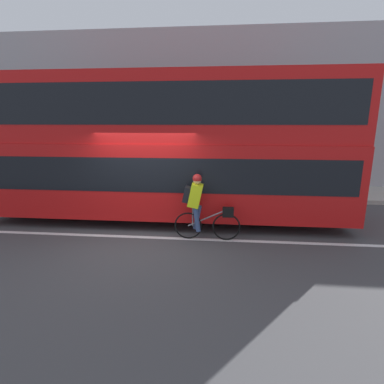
% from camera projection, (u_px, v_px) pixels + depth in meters
% --- Properties ---
extents(ground_plane, '(80.00, 80.00, 0.00)m').
position_uv_depth(ground_plane, '(142.00, 239.00, 7.20)').
color(ground_plane, '#424244').
extents(road_center_line, '(50.00, 0.14, 0.01)m').
position_uv_depth(road_center_line, '(144.00, 237.00, 7.32)').
color(road_center_line, silver).
rests_on(road_center_line, ground_plane).
extents(sidewalk_curb, '(60.00, 2.38, 0.14)m').
position_uv_depth(sidewalk_curb, '(174.00, 190.00, 11.98)').
color(sidewalk_curb, '#A8A399').
rests_on(sidewalk_curb, ground_plane).
extents(building_facade, '(60.00, 0.30, 6.37)m').
position_uv_depth(building_facade, '(178.00, 111.00, 12.56)').
color(building_facade, '#9E9EA3').
rests_on(building_facade, ground_plane).
extents(bus, '(9.84, 2.45, 3.96)m').
position_uv_depth(bus, '(166.00, 143.00, 8.29)').
color(bus, black).
rests_on(bus, ground_plane).
extents(cyclist_on_bike, '(1.57, 0.32, 1.59)m').
position_uv_depth(cyclist_on_bike, '(200.00, 205.00, 7.01)').
color(cyclist_on_bike, black).
rests_on(cyclist_on_bike, ground_plane).
extents(trash_bin, '(0.47, 0.47, 0.95)m').
position_uv_depth(trash_bin, '(162.00, 177.00, 11.78)').
color(trash_bin, '#515156').
rests_on(trash_bin, sidewalk_curb).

